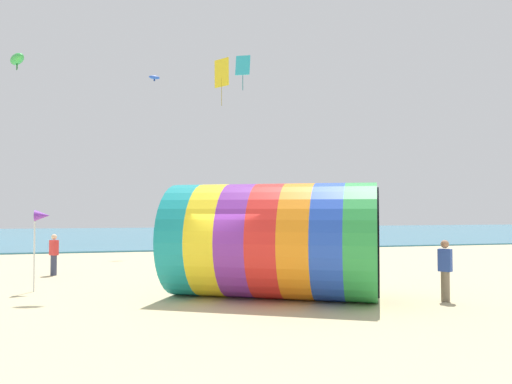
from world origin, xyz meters
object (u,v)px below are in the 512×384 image
Objects in this scene: kite_cyan_diamond at (243,66)px; bystander_mid_beach at (54,254)px; kite_blue_parafoil at (154,77)px; kite_yellow_diamond at (222,73)px; giant_inflatable_tube at (273,241)px; kite_green_parafoil at (17,59)px; beach_flag at (41,219)px; kite_handler at (445,270)px.

kite_cyan_diamond is 0.93× the size of bystander_mid_beach.
kite_blue_parafoil is (-3.34, 9.32, 1.70)m from kite_cyan_diamond.
kite_yellow_diamond is at bearing -9.36° from kite_blue_parafoil.
kite_cyan_diamond is (-0.61, -8.67, -2.04)m from kite_yellow_diamond.
bystander_mid_beach is (-7.59, 0.55, -7.98)m from kite_cyan_diamond.
kite_green_parafoil is (-8.80, 8.07, 7.21)m from giant_inflatable_tube.
kite_yellow_diamond is 4.02m from kite_blue_parafoil.
giant_inflatable_tube is 9.60m from kite_cyan_diamond.
kite_blue_parafoil is 0.43× the size of bystander_mid_beach.
bystander_mid_beach is (-4.25, -8.76, -9.68)m from kite_blue_parafoil.
kite_cyan_diamond is 10.05m from kite_blue_parafoil.
kite_yellow_diamond is 8.92m from kite_cyan_diamond.
kite_yellow_diamond reaches higher than beach_flag.
giant_inflatable_tube is at bearing -44.52° from bystander_mid_beach.
kite_handler reaches higher than bystander_mid_beach.
kite_green_parafoil is 8.32m from bystander_mid_beach.
kite_cyan_diamond reaches higher than kite_green_parafoil.
kite_yellow_diamond is 1.86× the size of kite_cyan_diamond.
kite_handler is 1.24× the size of kite_green_parafoil.
bystander_mid_beach is (-8.21, -8.11, -10.02)m from kite_yellow_diamond.
kite_green_parafoil is at bearing 137.46° from giant_inflatable_tube.
kite_blue_parafoil is at bearing 113.02° from kite_handler.
giant_inflatable_tube is at bearing -42.54° from kite_green_parafoil.
kite_yellow_diamond is at bearing 101.69° from kite_handler.
kite_cyan_diamond is (-4.10, 8.21, 7.91)m from kite_handler.
giant_inflatable_tube is 3.99× the size of kite_handler.
beach_flag is (-6.92, 2.92, 0.62)m from giant_inflatable_tube.
kite_handler is (4.60, -1.78, -0.80)m from giant_inflatable_tube.
bystander_mid_beach is at bearing 175.83° from kite_cyan_diamond.
giant_inflatable_tube is at bearing 158.85° from kite_handler.
kite_handler is at bearing -78.31° from kite_yellow_diamond.
kite_cyan_diamond is 0.59× the size of beach_flag.
kite_blue_parafoil is at bearing 52.21° from kite_green_parafoil.
kite_green_parafoil is 0.86× the size of bystander_mid_beach.
bystander_mid_beach is at bearing -115.87° from kite_blue_parafoil.
kite_green_parafoil is at bearing 110.05° from beach_flag.
kite_handler is 1.14× the size of kite_cyan_diamond.
giant_inflatable_tube reaches higher than bystander_mid_beach.
kite_cyan_diamond is at bearing -70.25° from kite_blue_parafoil.
bystander_mid_beach is 0.63× the size of beach_flag.
kite_cyan_diamond is at bearing -10.04° from kite_green_parafoil.
bystander_mid_beach is (1.70, -1.09, -8.07)m from kite_green_parafoil.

